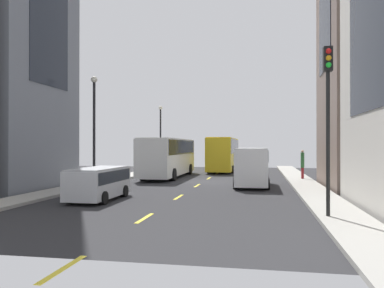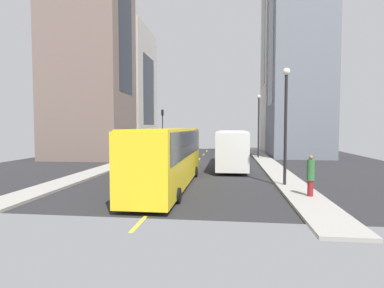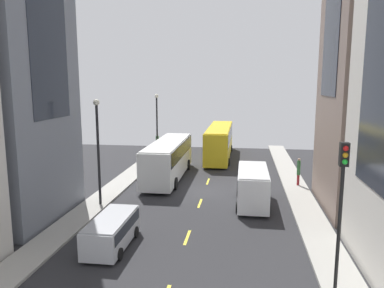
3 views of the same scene
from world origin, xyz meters
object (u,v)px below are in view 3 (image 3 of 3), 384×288
Objects in this scene: delivery_van_white at (253,184)px; car_silver_0 at (112,230)px; city_bus_white at (168,156)px; pedestrian_walking_far at (157,142)px; streetcar_yellow at (219,139)px; pedestrian_waiting_curb at (299,171)px; traffic_light_near_corner at (342,192)px.

car_silver_0 is at bearing -133.08° from delivery_van_white.
delivery_van_white reaches higher than car_silver_0.
city_bus_white is at bearing 89.68° from car_silver_0.
pedestrian_walking_far reaches higher than car_silver_0.
streetcar_yellow is 13.46m from pedestrian_waiting_curb.
city_bus_white reaches higher than car_silver_0.
city_bus_white is 9.81m from delivery_van_white.
pedestrian_walking_far is at bearing 115.37° from traffic_light_near_corner.
delivery_van_white is at bearing -146.09° from pedestrian_waiting_curb.
streetcar_yellow is at bearing -172.54° from pedestrian_walking_far.
delivery_van_white is at bearing 46.92° from car_silver_0.
traffic_light_near_corner reaches higher than delivery_van_white.
car_silver_0 is at bearing -99.31° from streetcar_yellow.
car_silver_0 is 26.96m from pedestrian_walking_far.
pedestrian_walking_far is (-11.27, 18.73, -0.25)m from delivery_van_white.
city_bus_white is 10.72m from streetcar_yellow.
pedestrian_waiting_curb is 16.82m from traffic_light_near_corner.
streetcar_yellow is at bearing 103.43° from pedestrian_waiting_curb.
traffic_light_near_corner reaches higher than pedestrian_walking_far.
delivery_van_white is 10.91m from car_silver_0.
delivery_van_white is 21.86m from pedestrian_walking_far.
delivery_van_white is 0.92× the size of traffic_light_near_corner.
delivery_van_white is at bearing 144.85° from pedestrian_walking_far.
traffic_light_near_corner is at bearing -59.83° from city_bus_white.
traffic_light_near_corner is at bearing -76.94° from streetcar_yellow.
city_bus_white reaches higher than pedestrian_waiting_curb.
city_bus_white is 12.90m from pedestrian_walking_far.
city_bus_white is 20.78m from traffic_light_near_corner.
streetcar_yellow is 8.20m from pedestrian_walking_far.
streetcar_yellow reaches higher than pedestrian_waiting_curb.
city_bus_white is at bearing -111.45° from streetcar_yellow.
pedestrian_waiting_curb reaches higher than pedestrian_walking_far.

